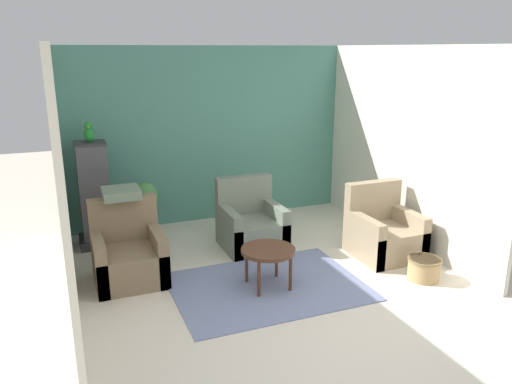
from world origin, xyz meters
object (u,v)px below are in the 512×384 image
(armchair_middle, at_px, (251,226))
(parrot, at_px, (89,133))
(potted_plant, at_px, (145,205))
(armchair_left, at_px, (129,256))
(armchair_right, at_px, (383,234))
(wicker_basket, at_px, (424,268))
(coffee_table, at_px, (268,253))
(birdcage, at_px, (95,197))

(armchair_middle, bearing_deg, parrot, 155.99)
(armchair_middle, bearing_deg, potted_plant, 146.19)
(armchair_left, relative_size, armchair_right, 1.00)
(potted_plant, xyz_separation_m, wicker_basket, (2.64, -2.42, -0.33))
(coffee_table, distance_m, potted_plant, 2.17)
(potted_plant, bearing_deg, parrot, 178.92)
(parrot, bearing_deg, armchair_middle, -24.01)
(armchair_middle, relative_size, potted_plant, 1.14)
(coffee_table, distance_m, parrot, 2.75)
(armchair_left, xyz_separation_m, armchair_right, (3.02, -0.47, 0.00))
(armchair_right, height_order, wicker_basket, armchair_right)
(wicker_basket, bearing_deg, birdcage, 143.47)
(armchair_left, distance_m, birdcage, 1.29)
(armchair_left, height_order, armchair_right, same)
(armchair_right, xyz_separation_m, birdcage, (-3.25, 1.68, 0.37))
(birdcage, xyz_separation_m, potted_plant, (0.63, -0.01, -0.18))
(armchair_middle, relative_size, wicker_basket, 2.42)
(armchair_right, xyz_separation_m, parrot, (-3.25, 1.69, 1.20))
(birdcage, bearing_deg, armchair_left, -79.20)
(armchair_left, height_order, armchair_middle, same)
(wicker_basket, bearing_deg, armchair_left, 158.31)
(coffee_table, distance_m, armchair_left, 1.55)
(parrot, height_order, wicker_basket, parrot)
(coffee_table, relative_size, armchair_right, 0.65)
(birdcage, distance_m, wicker_basket, 4.11)
(wicker_basket, bearing_deg, parrot, 143.44)
(parrot, relative_size, wicker_basket, 0.72)
(potted_plant, bearing_deg, armchair_right, -32.55)
(coffee_table, distance_m, armchair_right, 1.69)
(armchair_left, bearing_deg, potted_plant, 71.64)
(birdcage, relative_size, parrot, 5.17)
(coffee_table, height_order, potted_plant, potted_plant)
(armchair_left, height_order, birdcage, birdcage)
(birdcage, bearing_deg, parrot, 90.00)
(armchair_right, bearing_deg, wicker_basket, -88.33)
(birdcage, distance_m, potted_plant, 0.66)
(birdcage, relative_size, potted_plant, 1.75)
(armchair_middle, height_order, birdcage, birdcage)
(coffee_table, xyz_separation_m, parrot, (-1.59, 1.96, 1.08))
(armchair_left, distance_m, armchair_right, 3.06)
(coffee_table, bearing_deg, armchair_left, 151.32)
(coffee_table, xyz_separation_m, wicker_basket, (1.69, -0.47, -0.26))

